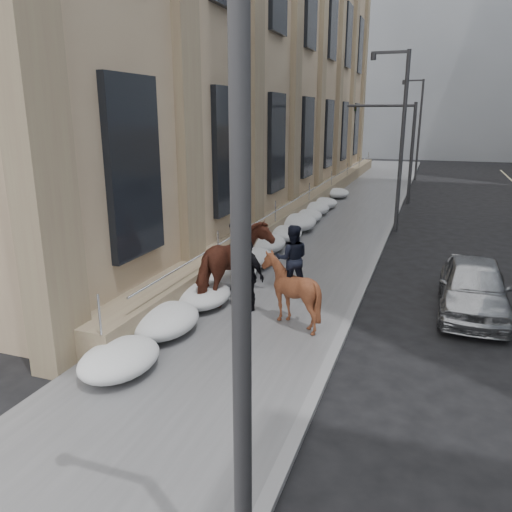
{
  "coord_description": "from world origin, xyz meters",
  "views": [
    {
      "loc": [
        4.42,
        -9.87,
        5.31
      ],
      "look_at": [
        0.16,
        2.06,
        1.7
      ],
      "focal_mm": 35.0,
      "sensor_mm": 36.0,
      "label": 1
    }
  ],
  "objects_px": {
    "mounted_horse_left": "(234,263)",
    "pedestrian": "(247,275)",
    "mounted_horse_right": "(290,284)",
    "car_silver": "(474,287)"
  },
  "relations": [
    {
      "from": "mounted_horse_left",
      "to": "mounted_horse_right",
      "type": "bearing_deg",
      "value": 166.84
    },
    {
      "from": "mounted_horse_left",
      "to": "car_silver",
      "type": "distance_m",
      "value": 6.63
    },
    {
      "from": "mounted_horse_right",
      "to": "pedestrian",
      "type": "distance_m",
      "value": 1.45
    },
    {
      "from": "mounted_horse_left",
      "to": "pedestrian",
      "type": "bearing_deg",
      "value": 152.3
    },
    {
      "from": "pedestrian",
      "to": "car_silver",
      "type": "distance_m",
      "value": 6.23
    },
    {
      "from": "mounted_horse_left",
      "to": "car_silver",
      "type": "height_order",
      "value": "mounted_horse_left"
    },
    {
      "from": "mounted_horse_left",
      "to": "pedestrian",
      "type": "xyz_separation_m",
      "value": [
        0.56,
        -0.5,
        -0.14
      ]
    },
    {
      "from": "mounted_horse_left",
      "to": "pedestrian",
      "type": "distance_m",
      "value": 0.77
    },
    {
      "from": "mounted_horse_left",
      "to": "car_silver",
      "type": "bearing_deg",
      "value": -151.55
    },
    {
      "from": "mounted_horse_right",
      "to": "car_silver",
      "type": "relative_size",
      "value": 0.58
    }
  ]
}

